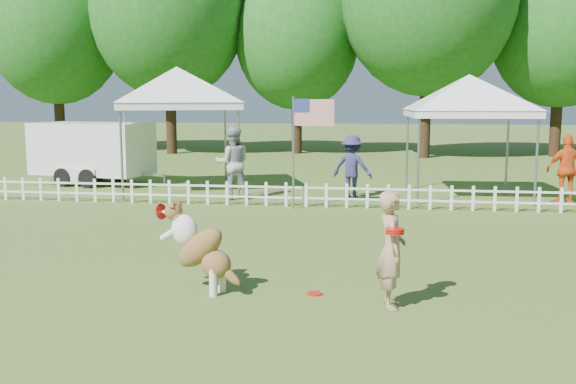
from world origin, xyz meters
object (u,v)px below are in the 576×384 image
at_px(frisbee_on_turf, 315,294).
at_px(handler, 391,249).
at_px(dog, 201,248).
at_px(canopy_tent_right, 467,138).
at_px(canopy_tent_left, 178,130).
at_px(spectator_a, 233,163).
at_px(cargo_trailer, 92,153).
at_px(spectator_c, 567,169).
at_px(flag_pole, 293,153).
at_px(spectator_b, 352,167).

bearing_deg(frisbee_on_turf, handler, -20.95).
bearing_deg(dog, canopy_tent_right, 82.05).
bearing_deg(canopy_tent_left, canopy_tent_right, -22.47).
distance_m(dog, spectator_a, 8.28).
height_order(frisbee_on_turf, cargo_trailer, cargo_trailer).
distance_m(canopy_tent_right, cargo_trailer, 11.30).
height_order(cargo_trailer, spectator_c, cargo_trailer).
distance_m(flag_pole, spectator_b, 2.41).
bearing_deg(spectator_b, canopy_tent_left, 6.57).
distance_m(canopy_tent_left, spectator_c, 10.62).
bearing_deg(flag_pole, canopy_tent_left, 143.62).
distance_m(handler, cargo_trailer, 14.19).
xyz_separation_m(frisbee_on_turf, spectator_a, (-3.01, 8.05, 0.95)).
bearing_deg(cargo_trailer, canopy_tent_right, 4.18).
height_order(handler, frisbee_on_turf, handler).
height_order(canopy_tent_left, spectator_a, canopy_tent_left).
xyz_separation_m(canopy_tent_left, cargo_trailer, (-3.10, 0.92, -0.77)).
xyz_separation_m(handler, canopy_tent_right, (2.13, 9.66, 0.85)).
distance_m(cargo_trailer, spectator_b, 8.39).
xyz_separation_m(handler, flag_pole, (-2.23, 7.16, 0.60)).
distance_m(canopy_tent_right, spectator_c, 2.62).
height_order(handler, canopy_tent_right, canopy_tent_right).
bearing_deg(cargo_trailer, canopy_tent_left, -6.11).
bearing_deg(spectator_c, canopy_tent_left, -11.18).
distance_m(dog, frisbee_on_turf, 1.68).
bearing_deg(handler, frisbee_on_turf, 61.99).
distance_m(canopy_tent_left, cargo_trailer, 3.32).
xyz_separation_m(handler, frisbee_on_turf, (-1.01, 0.39, -0.74)).
distance_m(cargo_trailer, spectator_c, 13.77).
relative_size(cargo_trailer, spectator_a, 2.30).
bearing_deg(cargo_trailer, spectator_b, -1.84).
bearing_deg(spectator_b, spectator_a, 28.30).
height_order(dog, spectator_c, spectator_c).
relative_size(handler, cargo_trailer, 0.34).
bearing_deg(spectator_b, dog, 95.42).
bearing_deg(spectator_a, canopy_tent_right, 174.45).
xyz_separation_m(canopy_tent_left, flag_pole, (3.76, -2.81, -0.39)).
bearing_deg(flag_pole, handler, -72.36).
bearing_deg(handler, cargo_trailer, 32.78).
xyz_separation_m(dog, frisbee_on_turf, (1.56, 0.09, -0.61)).
bearing_deg(frisbee_on_turf, flag_pole, 100.18).
bearing_deg(flag_pole, cargo_trailer, 151.82).
bearing_deg(frisbee_on_turf, spectator_a, 110.49).
height_order(dog, spectator_b, spectator_b).
xyz_separation_m(canopy_tent_left, spectator_b, (5.10, -0.86, -0.90)).
bearing_deg(canopy_tent_left, spectator_b, -29.90).
bearing_deg(spectator_c, frisbee_on_turf, 51.36).
distance_m(cargo_trailer, spectator_a, 5.63).
xyz_separation_m(dog, cargo_trailer, (-6.52, 10.60, 0.36)).
relative_size(spectator_b, spectator_c, 0.97).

